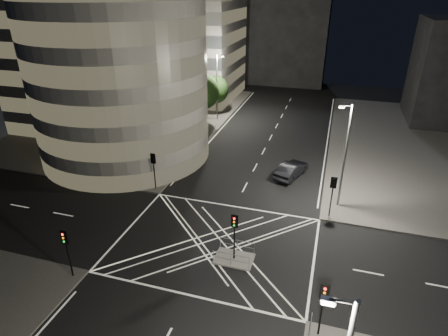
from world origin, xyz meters
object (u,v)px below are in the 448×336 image
(traffic_signal_fl, at_px, (154,165))
(street_lamp_left_near, at_px, (168,123))
(traffic_signal_fr, at_px, (333,189))
(street_lamp_right_far, at_px, (345,154))
(traffic_signal_island, at_px, (234,229))
(street_lamp_left_far, at_px, (217,85))
(sedan, at_px, (291,170))
(central_island, at_px, (234,259))
(traffic_signal_nr, at_px, (323,300))
(traffic_signal_nl, at_px, (66,245))

(traffic_signal_fl, bearing_deg, street_lamp_left_near, 96.97)
(traffic_signal_fr, relative_size, street_lamp_left_near, 0.40)
(traffic_signal_fl, height_order, street_lamp_right_far, street_lamp_right_far)
(street_lamp_left_near, bearing_deg, traffic_signal_island, -49.73)
(traffic_signal_fl, relative_size, street_lamp_left_far, 0.40)
(traffic_signal_fl, xyz_separation_m, sedan, (13.13, 7.13, -2.06))
(traffic_signal_fl, height_order, street_lamp_left_near, street_lamp_left_near)
(central_island, height_order, street_lamp_left_near, street_lamp_left_near)
(street_lamp_left_near, height_order, street_lamp_left_far, same)
(central_island, bearing_deg, traffic_signal_island, 0.00)
(traffic_signal_fr, relative_size, traffic_signal_nr, 1.00)
(traffic_signal_fr, bearing_deg, traffic_signal_nl, -142.31)
(traffic_signal_nl, bearing_deg, traffic_signal_nr, 0.00)
(street_lamp_left_near, bearing_deg, traffic_signal_nl, -88.06)
(traffic_signal_fr, xyz_separation_m, street_lamp_left_near, (-18.24, 5.20, 2.63))
(traffic_signal_island, bearing_deg, sedan, 81.42)
(traffic_signal_nr, distance_m, sedan, 21.31)
(street_lamp_left_near, height_order, sedan, street_lamp_left_near)
(traffic_signal_island, bearing_deg, traffic_signal_fr, 50.67)
(street_lamp_left_near, bearing_deg, traffic_signal_nr, -45.87)
(traffic_signal_island, bearing_deg, street_lamp_left_near, 130.27)
(traffic_signal_island, height_order, street_lamp_left_far, street_lamp_left_far)
(traffic_signal_fr, height_order, street_lamp_left_far, street_lamp_left_far)
(traffic_signal_nr, bearing_deg, street_lamp_left_near, 134.13)
(traffic_signal_nl, relative_size, traffic_signal_island, 1.00)
(traffic_signal_fr, height_order, traffic_signal_island, same)
(traffic_signal_nr, distance_m, traffic_signal_island, 8.62)
(traffic_signal_nl, height_order, sedan, traffic_signal_nl)
(traffic_signal_island, distance_m, street_lamp_left_far, 33.61)
(traffic_signal_nr, xyz_separation_m, street_lamp_right_far, (0.64, 15.80, 2.63))
(traffic_signal_fr, bearing_deg, sedan, 122.08)
(traffic_signal_island, xyz_separation_m, street_lamp_left_near, (-11.44, 13.50, 2.63))
(central_island, height_order, traffic_signal_island, traffic_signal_island)
(sedan, bearing_deg, traffic_signal_nr, 120.84)
(sedan, bearing_deg, traffic_signal_fl, 47.19)
(traffic_signal_nl, relative_size, street_lamp_left_far, 0.40)
(central_island, relative_size, street_lamp_left_far, 0.30)
(street_lamp_left_near, relative_size, sedan, 1.93)
(street_lamp_left_far, xyz_separation_m, sedan, (13.76, -16.07, -4.68))
(traffic_signal_nl, distance_m, traffic_signal_island, 12.03)
(street_lamp_left_far, distance_m, street_lamp_right_far, 28.23)
(traffic_signal_fl, bearing_deg, sedan, 28.52)
(traffic_signal_fl, height_order, sedan, traffic_signal_fl)
(traffic_signal_fl, relative_size, traffic_signal_nr, 1.00)
(traffic_signal_fl, xyz_separation_m, street_lamp_left_far, (-0.64, 23.20, 2.63))
(traffic_signal_fl, xyz_separation_m, traffic_signal_nl, (0.00, -13.60, 0.00))
(sedan, bearing_deg, street_lamp_right_far, 154.66)
(central_island, distance_m, street_lamp_right_far, 13.98)
(traffic_signal_island, bearing_deg, traffic_signal_nl, -153.86)
(sedan, bearing_deg, traffic_signal_island, 100.09)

